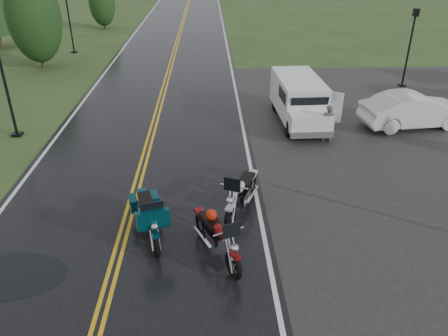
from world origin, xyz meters
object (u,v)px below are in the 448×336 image
Objects in this scene: lamp_post_near_left at (4,80)px; motorcycle_teal at (155,233)px; lamp_post_far_right at (409,48)px; motorcycle_red at (234,255)px; person_at_van at (328,124)px; motorcycle_silver at (231,207)px; sedan_white at (414,111)px; lamp_post_far_left at (69,21)px; van_white at (290,114)px.

motorcycle_teal is at bearing -50.82° from lamp_post_near_left.
lamp_post_near_left reaches higher than lamp_post_far_right.
motorcycle_red is 8.77m from person_at_van.
lamp_post_near_left reaches higher than motorcycle_silver.
lamp_post_far_right is at bearing 18.28° from lamp_post_near_left.
motorcycle_teal is at bearing -130.40° from lamp_post_far_right.
person_at_van reaches higher than sedan_white.
lamp_post_near_left is (-6.47, 7.93, 1.57)m from motorcycle_teal.
lamp_post_far_right is (11.92, 14.00, 1.29)m from motorcycle_teal.
motorcycle_red is 0.53× the size of lamp_post_near_left.
lamp_post_near_left is (-12.45, 1.05, 1.57)m from person_at_van.
motorcycle_teal is at bearing 121.71° from sedan_white.
motorcycle_teal is 18.43m from lamp_post_far_right.
person_at_van is at bearing 38.21° from motorcycle_red.
lamp_post_near_left is at bearing -83.83° from lamp_post_far_left.
lamp_post_far_left reaches higher than van_white.
sedan_white is at bearing 24.52° from motorcycle_red.
van_white is (2.70, 8.28, 0.24)m from motorcycle_red.
van_white is 5.47m from sedan_white.
motorcycle_silver is at bearing 58.77° from person_at_van.
motorcycle_teal reaches higher than motorcycle_red.
motorcycle_silver is 7.07m from person_at_van.
lamp_post_far_left is (-1.59, 14.73, -0.15)m from lamp_post_near_left.
lamp_post_far_left is at bearing 93.60° from motorcycle_teal.
person_at_van is 9.36m from lamp_post_far_right.
motorcycle_red is at bearing -40.74° from motorcycle_teal.
van_white is at bearing 89.53° from motorcycle_silver.
person_at_van is at bearing -22.75° from van_white.
lamp_post_far_right reaches higher than van_white.
motorcycle_red is 25.58m from lamp_post_far_left.
motorcycle_teal is (-1.89, 0.87, 0.02)m from motorcycle_red.
lamp_post_far_right reaches higher than motorcycle_red.
motorcycle_silver is at bearing 65.26° from motorcycle_red.
sedan_white reaches higher than motorcycle_red.
lamp_post_far_right is (10.00, 12.90, 1.30)m from motorcycle_silver.
lamp_post_near_left is at bearing 83.23° from sedan_white.
sedan_white is at bearing 64.09° from motorcycle_silver.
motorcycle_teal is 24.09m from lamp_post_far_left.
lamp_post_near_left is (-11.05, 0.52, 1.36)m from van_white.
lamp_post_near_left is (-8.38, 6.83, 1.58)m from motorcycle_silver.
van_white is 1.20× the size of lamp_post_far_right.
motorcycle_red is 12.24m from lamp_post_near_left.
motorcycle_silver is (0.03, 1.98, 0.02)m from motorcycle_red.
motorcycle_silver reaches higher than sedan_white.
van_white reaches higher than person_at_van.
van_white is 19.84m from lamp_post_far_left.
motorcycle_silver is at bearing -39.17° from lamp_post_near_left.
lamp_post_far_left is (-14.04, 15.77, 1.42)m from person_at_van.
van_white reaches higher than motorcycle_silver.
motorcycle_red is 0.56× the size of lamp_post_far_left.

